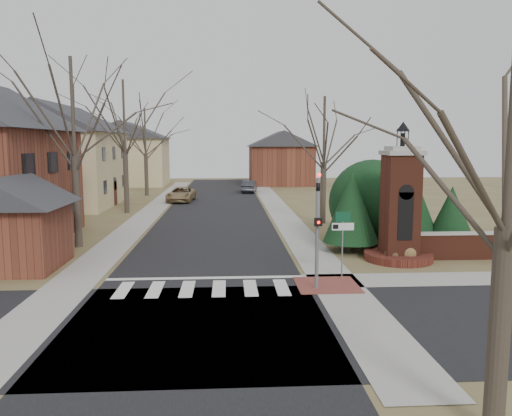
{
  "coord_description": "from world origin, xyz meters",
  "views": [
    {
      "loc": [
        0.94,
        -17.65,
        5.53
      ],
      "look_at": [
        2.31,
        6.0,
        2.4
      ],
      "focal_mm": 35.0,
      "sensor_mm": 36.0,
      "label": 1
    }
  ],
  "objects": [
    {
      "name": "house_distant_left",
      "position": [
        -12.01,
        48.0,
        4.25
      ],
      "size": [
        10.8,
        8.8,
        8.53
      ],
      "color": "#CEC189",
      "rests_on": "ground"
    },
    {
      "name": "main_street",
      "position": [
        0.0,
        22.0,
        0.01
      ],
      "size": [
        8.0,
        70.0,
        0.01
      ],
      "primitive_type": "cube",
      "color": "black",
      "rests_on": "ground"
    },
    {
      "name": "bare_tree_0",
      "position": [
        -7.0,
        9.0,
        7.7
      ],
      "size": [
        8.05,
        8.05,
        11.15
      ],
      "color": "#473D33",
      "rests_on": "ground"
    },
    {
      "name": "ground",
      "position": [
        0.0,
        0.0,
        0.0
      ],
      "size": [
        120.0,
        120.0,
        0.0
      ],
      "primitive_type": "plane",
      "color": "brown",
      "rests_on": "ground"
    },
    {
      "name": "stop_bar",
      "position": [
        0.0,
        2.3,
        0.01
      ],
      "size": [
        8.0,
        0.35,
        0.02
      ],
      "primitive_type": "cube",
      "color": "silver",
      "rests_on": "ground"
    },
    {
      "name": "traffic_signal_pole",
      "position": [
        4.3,
        0.57,
        2.59
      ],
      "size": [
        0.28,
        0.41,
        4.5
      ],
      "color": "slate",
      "rests_on": "ground"
    },
    {
      "name": "garage_left",
      "position": [
        -8.52,
        4.49,
        2.24
      ],
      "size": [
        4.8,
        4.8,
        4.29
      ],
      "color": "brown",
      "rests_on": "ground"
    },
    {
      "name": "pickup_truck",
      "position": [
        -3.4,
        29.35,
        0.68
      ],
      "size": [
        2.66,
        5.07,
        1.36
      ],
      "primitive_type": "imported",
      "rotation": [
        0.0,
        0.0,
        -0.08
      ],
      "color": "#977D52",
      "rests_on": "ground"
    },
    {
      "name": "brick_garden_wall",
      "position": [
        13.5,
        5.0,
        0.66
      ],
      "size": [
        7.5,
        0.5,
        1.3
      ],
      "color": "#5F2A1C",
      "rests_on": "ground"
    },
    {
      "name": "dry_shrub_left",
      "position": [
        8.6,
        4.6,
        0.38
      ],
      "size": [
        0.76,
        0.76,
        0.76
      ],
      "primitive_type": "sphere",
      "color": "#4C3723",
      "rests_on": "ground"
    },
    {
      "name": "evergreen_near",
      "position": [
        7.2,
        7.0,
        2.3
      ],
      "size": [
        2.8,
        2.8,
        4.1
      ],
      "color": "#473D33",
      "rests_on": "ground"
    },
    {
      "name": "evergreen_mid",
      "position": [
        10.5,
        8.2,
        2.6
      ],
      "size": [
        3.4,
        3.4,
        4.7
      ],
      "color": "#473D33",
      "rests_on": "ground"
    },
    {
      "name": "evergreen_far",
      "position": [
        12.5,
        7.2,
        1.9
      ],
      "size": [
        2.4,
        2.4,
        3.3
      ],
      "color": "#473D33",
      "rests_on": "ground"
    },
    {
      "name": "sidewalk_left",
      "position": [
        -5.2,
        22.0,
        0.01
      ],
      "size": [
        2.0,
        60.0,
        0.02
      ],
      "primitive_type": "cube",
      "color": "gray",
      "rests_on": "ground"
    },
    {
      "name": "distant_car",
      "position": [
        3.4,
        37.63,
        0.67
      ],
      "size": [
        2.01,
        4.25,
        1.35
      ],
      "primitive_type": "imported",
      "rotation": [
        0.0,
        0.0,
        2.99
      ],
      "color": "#33353B",
      "rests_on": "ground"
    },
    {
      "name": "sidewalk_right_main",
      "position": [
        5.2,
        22.0,
        0.01
      ],
      "size": [
        2.0,
        60.0,
        0.02
      ],
      "primitive_type": "cube",
      "color": "gray",
      "rests_on": "ground"
    },
    {
      "name": "sign_post",
      "position": [
        5.59,
        1.99,
        1.95
      ],
      "size": [
        0.9,
        0.07,
        2.75
      ],
      "color": "slate",
      "rests_on": "ground"
    },
    {
      "name": "curb_apron",
      "position": [
        4.8,
        1.0,
        0.01
      ],
      "size": [
        2.4,
        2.4,
        0.02
      ],
      "primitive_type": "cube",
      "color": "brown",
      "rests_on": "ground"
    },
    {
      "name": "bare_tree_3",
      "position": [
        7.5,
        16.0,
        6.69
      ],
      "size": [
        7.0,
        7.0,
        9.7
      ],
      "color": "#473D33",
      "rests_on": "ground"
    },
    {
      "name": "brick_gate_monument",
      "position": [
        9.0,
        4.99,
        2.17
      ],
      "size": [
        3.2,
        3.2,
        6.47
      ],
      "color": "#5F2A1C",
      "rests_on": "ground"
    },
    {
      "name": "house_stucco_left",
      "position": [
        -13.5,
        27.0,
        4.59
      ],
      "size": [
        9.8,
        12.8,
        9.28
      ],
      "color": "#CEC189",
      "rests_on": "ground"
    },
    {
      "name": "bare_tree_2",
      "position": [
        -7.5,
        35.0,
        7.03
      ],
      "size": [
        7.35,
        7.35,
        10.19
      ],
      "color": "#473D33",
      "rests_on": "ground"
    },
    {
      "name": "cross_street",
      "position": [
        0.0,
        -3.0,
        0.01
      ],
      "size": [
        120.0,
        8.0,
        0.01
      ],
      "primitive_type": "cube",
      "color": "black",
      "rests_on": "ground"
    },
    {
      "name": "bare_tree_1",
      "position": [
        -7.0,
        22.0,
        8.03
      ],
      "size": [
        8.4,
        8.4,
        11.64
      ],
      "color": "#473D33",
      "rests_on": "ground"
    },
    {
      "name": "house_distant_right",
      "position": [
        7.99,
        47.99,
        3.65
      ],
      "size": [
        8.8,
        8.8,
        7.3
      ],
      "color": "brown",
      "rests_on": "ground"
    },
    {
      "name": "evergreen_mass",
      "position": [
        9.0,
        9.5,
        2.4
      ],
      "size": [
        4.8,
        4.8,
        4.8
      ],
      "primitive_type": "sphere",
      "color": "black",
      "rests_on": "ground"
    },
    {
      "name": "dry_shrub_right",
      "position": [
        9.3,
        4.6,
        0.45
      ],
      "size": [
        0.9,
        0.9,
        0.9
      ],
      "primitive_type": "sphere",
      "color": "brown",
      "rests_on": "ground"
    },
    {
      "name": "crosswalk_zone",
      "position": [
        0.0,
        0.8,
        0.01
      ],
      "size": [
        8.0,
        2.2,
        0.02
      ],
      "primitive_type": "cube",
      "color": "silver",
      "rests_on": "ground"
    }
  ]
}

